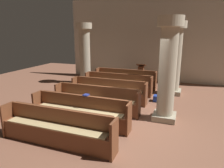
{
  "coord_description": "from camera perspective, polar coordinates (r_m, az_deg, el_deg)",
  "views": [
    {
      "loc": [
        1.76,
        -5.37,
        2.69
      ],
      "look_at": [
        -0.88,
        1.69,
        0.75
      ],
      "focal_mm": 32.65,
      "sensor_mm": 36.0,
      "label": 1
    }
  ],
  "objects": [
    {
      "name": "pew_row_5",
      "position": [
        5.2,
        -15.36,
        -11.4
      ],
      "size": [
        3.05,
        0.47,
        0.87
      ],
      "color": "brown",
      "rests_on": "ground"
    },
    {
      "name": "pillar_aisle_rear",
      "position": [
        6.29,
        15.28,
        4.27
      ],
      "size": [
        0.75,
        0.75,
        3.13
      ],
      "color": "#9F967E",
      "rests_on": "ground"
    },
    {
      "name": "pew_row_4",
      "position": [
        6.08,
        -9.04,
        -7.18
      ],
      "size": [
        3.05,
        0.46,
        0.87
      ],
      "color": "brown",
      "rests_on": "ground"
    },
    {
      "name": "ground_plane",
      "position": [
        6.26,
        2.12,
        -11.04
      ],
      "size": [
        19.2,
        19.2,
        0.0
      ],
      "primitive_type": "plane",
      "color": "brown"
    },
    {
      "name": "pew_row_1",
      "position": [
        9.08,
        1.64,
        0.29
      ],
      "size": [
        3.05,
        0.46,
        0.87
      ],
      "color": "brown",
      "rests_on": "ground"
    },
    {
      "name": "pew_row_3",
      "position": [
        7.04,
        -4.45,
        -4.0
      ],
      "size": [
        3.05,
        0.46,
        0.87
      ],
      "color": "brown",
      "rests_on": "ground"
    },
    {
      "name": "pillar_aisle_side",
      "position": [
        9.23,
        17.12,
        7.24
      ],
      "size": [
        0.81,
        0.81,
        3.13
      ],
      "color": "#9F967E",
      "rests_on": "ground"
    },
    {
      "name": "hymn_book",
      "position": [
        6.04,
        -7.27,
        -3.07
      ],
      "size": [
        0.15,
        0.19,
        0.03
      ],
      "primitive_type": "cube",
      "color": "navy",
      "rests_on": "pew_row_4"
    },
    {
      "name": "pillar_far_side",
      "position": [
        10.85,
        -7.65,
        8.73
      ],
      "size": [
        0.81,
        0.81,
        3.13
      ],
      "color": "#9F967E",
      "rests_on": "ground"
    },
    {
      "name": "lectern",
      "position": [
        10.86,
        8.08,
        2.41
      ],
      "size": [
        0.48,
        0.45,
        1.08
      ],
      "color": "brown",
      "rests_on": "ground"
    },
    {
      "name": "kneeler_box_blue",
      "position": [
        8.3,
        12.77,
        -3.97
      ],
      "size": [
        0.35,
        0.31,
        0.24
      ],
      "primitive_type": "cube",
      "color": "navy",
      "rests_on": "ground"
    },
    {
      "name": "pew_row_0",
      "position": [
        10.15,
        3.75,
        1.78
      ],
      "size": [
        3.05,
        0.47,
        0.87
      ],
      "color": "brown",
      "rests_on": "ground"
    },
    {
      "name": "pew_row_2",
      "position": [
        8.04,
        -1.01,
        -1.58
      ],
      "size": [
        3.05,
        0.46,
        0.87
      ],
      "color": "brown",
      "rests_on": "ground"
    },
    {
      "name": "back_wall",
      "position": [
        11.59,
        12.0,
        11.95
      ],
      "size": [
        10.0,
        0.16,
        4.5
      ],
      "primitive_type": "cube",
      "color": "beige",
      "rests_on": "ground"
    }
  ]
}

